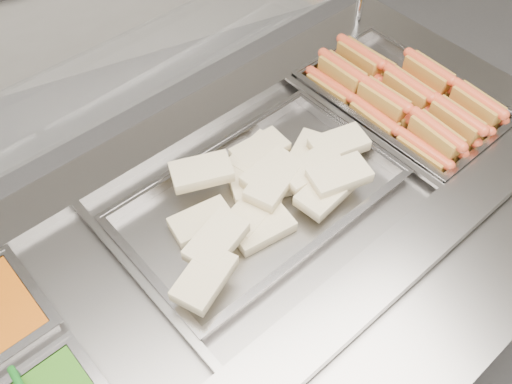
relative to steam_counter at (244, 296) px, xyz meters
name	(u,v)px	position (x,y,z in m)	size (l,w,h in m)	color
steam_counter	(244,296)	(0.00, 0.00, 0.00)	(2.21, 1.40, 0.98)	slate
tray_rail	(397,366)	(0.14, -0.54, 0.44)	(1.96, 0.87, 0.06)	gray
sneeze_guard	(172,46)	(-0.06, 0.23, 0.88)	(1.81, 0.77, 0.48)	silver
pan_hotdogs	(400,107)	(0.66, 0.18, 0.44)	(0.51, 0.67, 0.11)	gray
pan_wraps	(259,202)	(0.06, 0.02, 0.46)	(0.83, 0.61, 0.08)	gray
hotdogs_in_buns	(406,98)	(0.65, 0.16, 0.50)	(0.46, 0.60, 0.13)	#A76C23
tortilla_wraps	(271,185)	(0.10, 0.02, 0.51)	(0.71, 0.51, 0.11)	beige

